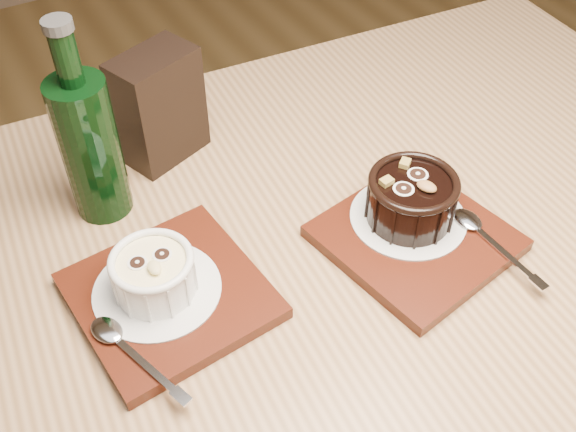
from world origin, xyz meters
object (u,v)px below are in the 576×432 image
Objects in this scene: tray_left at (170,296)px; green_bottle at (89,144)px; ramekin_white at (153,273)px; table at (310,319)px; condiment_stand at (159,107)px; ramekin_dark at (412,197)px; tray_right at (415,238)px.

tray_left is 0.75× the size of green_bottle.
green_bottle is (-0.00, 0.16, 0.05)m from ramekin_white.
green_bottle is at bearing 93.96° from tray_left.
tray_left reaches higher than table.
green_bottle is (-0.10, -0.06, 0.02)m from condiment_stand.
table is 5.24× the size of green_bottle.
ramekin_white is 0.85× the size of ramekin_dark.
tray_left is at bearing 167.12° from tray_right.
ramekin_white is 0.47× the size of tray_right.
condiment_stand is at bearing 102.91° from table.
tray_right is 0.75× the size of green_bottle.
table is 0.21m from ramekin_white.
condiment_stand is 0.58× the size of green_bottle.
tray_right is at bearing -39.34° from green_bottle.
green_bottle is at bearing 122.38° from ramekin_dark.
green_bottle is at bearing 94.88° from ramekin_white.
ramekin_dark is (0.01, 0.02, 0.04)m from tray_right.
ramekin_dark is (0.28, -0.04, 0.00)m from ramekin_white.
ramekin_dark reaches higher than tray_left.
table is 0.19m from ramekin_dark.
ramekin_white is 0.24m from condiment_stand.
condiment_stand is (0.09, 0.22, 0.06)m from tray_left.
tray_right is at bearing -57.96° from condiment_stand.
table is 15.01× the size of ramekin_white.
tray_left is 1.00× the size of tray_right.
table is 0.31m from condiment_stand.
ramekin_white reaches higher than table.
ramekin_dark is (0.13, -0.00, 0.14)m from table.
tray_right is at bearing -11.94° from table.
tray_left is 0.04m from ramekin_white.
ramekin_white is at bearing 145.20° from tray_left.
green_bottle reaches higher than condiment_stand.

